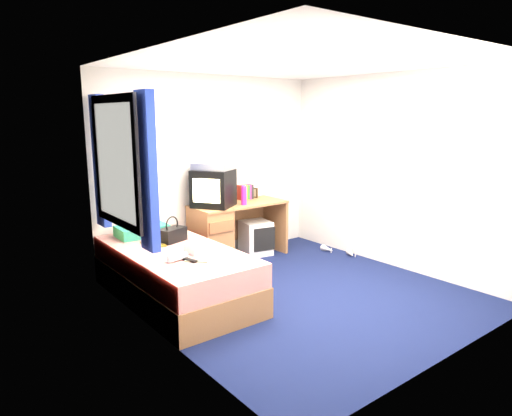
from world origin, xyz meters
TOP-DOWN VIEW (x-y plane):
  - ground at (0.00, 0.00)m, footprint 3.40×3.40m
  - room_shell at (0.00, 0.00)m, footprint 3.40×3.40m
  - bed at (-1.10, 0.70)m, footprint 1.01×2.00m
  - pillow at (-1.14, 1.39)m, footprint 0.56×0.37m
  - desk at (-0.04, 1.44)m, footprint 1.30×0.55m
  - storage_cube at (0.52, 1.42)m, footprint 0.44×0.44m
  - crt_tv at (-0.14, 1.44)m, footprint 0.63×0.63m
  - vcr at (-0.14, 1.44)m, footprint 0.52×0.57m
  - book_row at (0.48, 1.60)m, footprint 0.20×0.13m
  - picture_frame at (0.66, 1.63)m, footprint 0.05×0.12m
  - pink_water_bottle at (0.23, 1.29)m, footprint 0.09×0.09m
  - aerosol_can at (0.07, 1.49)m, footprint 0.06×0.06m
  - handbag at (-0.98, 0.96)m, footprint 0.34×0.25m
  - towel at (-0.94, 0.44)m, footprint 0.27×0.22m
  - magazine at (-1.21, 0.96)m, footprint 0.25×0.31m
  - water_bottle at (-1.27, 0.32)m, footprint 0.21×0.09m
  - colour_swatch_fan at (-1.14, 0.19)m, footprint 0.20×0.19m
  - remote_control at (-1.18, 0.24)m, footprint 0.09×0.17m
  - window_assembly at (-1.55, 0.90)m, footprint 0.11×1.42m
  - white_heels at (1.42, 0.69)m, footprint 0.24×0.57m

SIDE VIEW (x-z plane):
  - ground at x=0.00m, z-range 0.00..0.00m
  - white_heels at x=1.42m, z-range -0.01..0.09m
  - storage_cube at x=0.52m, z-range 0.00..0.46m
  - bed at x=-1.10m, z-range 0.00..0.54m
  - desk at x=-0.04m, z-range 0.03..0.78m
  - colour_swatch_fan at x=-1.14m, z-range 0.54..0.55m
  - magazine at x=-1.21m, z-range 0.54..0.55m
  - remote_control at x=-1.18m, z-range 0.54..0.56m
  - water_bottle at x=-1.27m, z-range 0.54..0.61m
  - towel at x=-0.94m, z-range 0.54..0.63m
  - pillow at x=-1.14m, z-range 0.54..0.66m
  - handbag at x=-0.98m, z-range 0.48..0.76m
  - picture_frame at x=0.66m, z-range 0.75..0.89m
  - aerosol_can at x=0.07m, z-range 0.75..0.94m
  - book_row at x=0.48m, z-range 0.75..0.95m
  - pink_water_bottle at x=0.23m, z-range 0.75..0.98m
  - crt_tv at x=-0.14m, z-range 0.75..1.22m
  - vcr at x=-0.14m, z-range 1.22..1.31m
  - window_assembly at x=-1.55m, z-range 0.72..2.12m
  - room_shell at x=0.00m, z-range -0.25..3.15m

